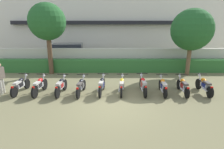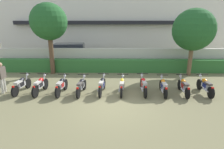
% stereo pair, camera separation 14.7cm
% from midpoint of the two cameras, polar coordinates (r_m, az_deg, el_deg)
% --- Properties ---
extents(ground, '(60.00, 60.00, 0.00)m').
position_cam_midpoint_polar(ground, '(8.36, 0.28, -9.73)').
color(ground, olive).
extents(building, '(23.51, 6.50, 7.10)m').
position_cam_midpoint_polar(building, '(21.90, 0.79, 15.28)').
color(building, silver).
rests_on(building, ground).
extents(compound_wall, '(22.33, 0.30, 1.73)m').
position_cam_midpoint_polar(compound_wall, '(14.72, 0.63, 4.81)').
color(compound_wall, beige).
rests_on(compound_wall, ground).
extents(hedge_row, '(17.87, 0.70, 0.98)m').
position_cam_midpoint_polar(hedge_row, '(14.11, 0.61, 2.79)').
color(hedge_row, '#337033').
rests_on(hedge_row, ground).
extents(parked_car, '(4.63, 2.36, 1.89)m').
position_cam_midpoint_polar(parked_car, '(17.36, -12.44, 6.28)').
color(parked_car, silver).
rests_on(parked_car, ground).
extents(tree_near_inspector, '(2.58, 2.58, 5.04)m').
position_cam_midpoint_polar(tree_near_inspector, '(13.99, -18.84, 15.18)').
color(tree_near_inspector, brown).
rests_on(tree_near_inspector, ground).
extents(tree_far_side, '(2.85, 2.85, 4.63)m').
position_cam_midpoint_polar(tree_far_side, '(13.98, 24.38, 12.55)').
color(tree_far_side, brown).
rests_on(tree_far_side, ground).
extents(motorcycle_in_row_0, '(0.60, 1.89, 0.94)m').
position_cam_midpoint_polar(motorcycle_in_row_0, '(10.92, -26.08, -2.80)').
color(motorcycle_in_row_0, black).
rests_on(motorcycle_in_row_0, ground).
extents(motorcycle_in_row_1, '(0.60, 1.86, 0.97)m').
position_cam_midpoint_polar(motorcycle_in_row_1, '(10.35, -21.12, -3.10)').
color(motorcycle_in_row_1, black).
rests_on(motorcycle_in_row_1, ground).
extents(motorcycle_in_row_2, '(0.60, 1.82, 0.96)m').
position_cam_midpoint_polar(motorcycle_in_row_2, '(9.95, -15.10, -3.34)').
color(motorcycle_in_row_2, black).
rests_on(motorcycle_in_row_2, ground).
extents(motorcycle_in_row_3, '(0.60, 1.85, 0.94)m').
position_cam_midpoint_polar(motorcycle_in_row_3, '(9.72, -9.14, -3.51)').
color(motorcycle_in_row_3, black).
rests_on(motorcycle_in_row_3, ground).
extents(motorcycle_in_row_4, '(0.60, 1.90, 0.96)m').
position_cam_midpoint_polar(motorcycle_in_row_4, '(9.69, -2.70, -3.30)').
color(motorcycle_in_row_4, black).
rests_on(motorcycle_in_row_4, ground).
extents(motorcycle_in_row_5, '(0.60, 1.81, 0.95)m').
position_cam_midpoint_polar(motorcycle_in_row_5, '(9.66, 3.59, -3.42)').
color(motorcycle_in_row_5, black).
rests_on(motorcycle_in_row_5, ground).
extents(motorcycle_in_row_6, '(0.60, 1.94, 0.96)m').
position_cam_midpoint_polar(motorcycle_in_row_6, '(9.82, 10.20, -3.27)').
color(motorcycle_in_row_6, black).
rests_on(motorcycle_in_row_6, ground).
extents(motorcycle_in_row_7, '(0.60, 1.80, 0.94)m').
position_cam_midpoint_polar(motorcycle_in_row_7, '(9.93, 16.14, -3.53)').
color(motorcycle_in_row_7, black).
rests_on(motorcycle_in_row_7, ground).
extents(motorcycle_in_row_8, '(0.60, 1.90, 0.94)m').
position_cam_midpoint_polar(motorcycle_in_row_8, '(10.30, 21.84, -3.35)').
color(motorcycle_in_row_8, black).
rests_on(motorcycle_in_row_8, ground).
extents(motorcycle_in_row_9, '(0.60, 1.90, 0.96)m').
position_cam_midpoint_polar(motorcycle_in_row_9, '(10.79, 27.44, -3.13)').
color(motorcycle_in_row_9, black).
rests_on(motorcycle_in_row_9, ground).
extents(inspector_person, '(0.22, 0.67, 1.66)m').
position_cam_midpoint_polar(inspector_person, '(11.12, -30.87, -0.20)').
color(inspector_person, beige).
rests_on(inspector_person, ground).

